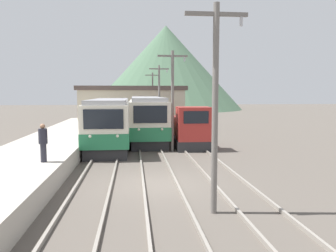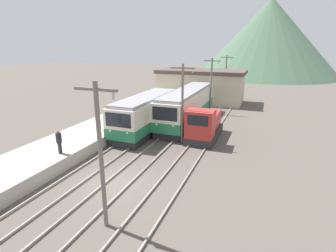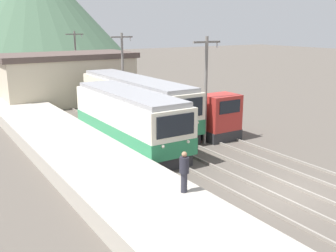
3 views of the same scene
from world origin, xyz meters
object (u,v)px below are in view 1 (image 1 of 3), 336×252
at_px(commuter_train_left, 110,125).
at_px(catenary_mast_near, 215,101).
at_px(shunting_locomotive, 190,130).
at_px(catenary_mast_mid, 173,97).
at_px(person_on_platform, 43,141).
at_px(catenary_mast_distant, 153,95).
at_px(commuter_train_center, 146,119).
at_px(catenary_mast_far, 159,96).

distance_m(commuter_train_left, catenary_mast_near, 14.44).
height_order(shunting_locomotive, catenary_mast_mid, catenary_mast_mid).
xyz_separation_m(catenary_mast_mid, person_on_platform, (-6.57, -7.13, -1.85)).
distance_m(commuter_train_left, catenary_mast_distant, 21.59).
relative_size(commuter_train_left, catenary_mast_mid, 1.55).
relative_size(commuter_train_center, catenary_mast_near, 2.02).
bearing_deg(commuter_train_left, catenary_mast_mid, -25.59).
bearing_deg(catenary_mast_mid, person_on_platform, -132.68).
xyz_separation_m(catenary_mast_mid, catenary_mast_far, (0.00, 11.56, 0.00)).
bearing_deg(catenary_mast_distant, catenary_mast_near, -90.00).
bearing_deg(person_on_platform, shunting_locomotive, 48.23).
height_order(commuter_train_left, catenary_mast_mid, catenary_mast_mid).
relative_size(catenary_mast_mid, catenary_mast_far, 1.00).
xyz_separation_m(catenary_mast_far, catenary_mast_distant, (0.00, 11.56, 0.00)).
relative_size(catenary_mast_near, person_on_platform, 3.97).
bearing_deg(commuter_train_left, catenary_mast_distant, 78.44).
height_order(catenary_mast_near, catenary_mast_far, same).
bearing_deg(commuter_train_center, catenary_mast_mid, -77.08).
xyz_separation_m(catenary_mast_near, catenary_mast_mid, (0.00, 11.56, 0.00)).
distance_m(catenary_mast_mid, catenary_mast_far, 11.56).
height_order(catenary_mast_far, catenary_mast_distant, same).
bearing_deg(catenary_mast_mid, catenary_mast_far, 90.00).
relative_size(commuter_train_left, commuter_train_center, 0.77).
bearing_deg(commuter_train_center, commuter_train_left, -121.82).
height_order(commuter_train_left, commuter_train_center, commuter_train_center).
distance_m(shunting_locomotive, catenary_mast_far, 10.08).
relative_size(commuter_train_left, catenary_mast_distant, 1.55).
relative_size(commuter_train_center, catenary_mast_mid, 2.02).
distance_m(catenary_mast_far, catenary_mast_distant, 11.56).
bearing_deg(catenary_mast_far, commuter_train_left, -114.40).
distance_m(shunting_locomotive, person_on_platform, 12.12).
distance_m(commuter_train_left, person_on_platform, 9.47).
distance_m(catenary_mast_far, person_on_platform, 19.89).
xyz_separation_m(commuter_train_left, person_on_platform, (-2.26, -9.19, 0.20)).
bearing_deg(shunting_locomotive, catenary_mast_mid, -128.12).
distance_m(commuter_train_center, catenary_mast_distant, 16.74).
relative_size(commuter_train_center, catenary_mast_far, 2.02).
height_order(commuter_train_center, catenary_mast_mid, catenary_mast_mid).
distance_m(commuter_train_left, catenary_mast_mid, 5.20).
xyz_separation_m(catenary_mast_distant, person_on_platform, (-6.57, -30.25, -1.85)).
height_order(commuter_train_left, catenary_mast_distant, catenary_mast_distant).
xyz_separation_m(commuter_train_center, shunting_locomotive, (3.00, -4.67, -0.47)).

